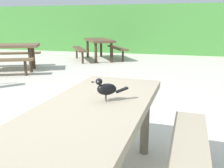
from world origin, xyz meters
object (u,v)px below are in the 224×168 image
(picnic_table_foreground, at_px, (95,127))
(bird_grackle, at_px, (105,88))
(picnic_table_mid_right, at_px, (5,51))
(picnic_table_mid_left, at_px, (99,44))

(picnic_table_foreground, distance_m, bird_grackle, 0.31)
(picnic_table_foreground, height_order, bird_grackle, bird_grackle)
(picnic_table_mid_right, bearing_deg, picnic_table_foreground, -45.33)
(bird_grackle, height_order, picnic_table_mid_right, bird_grackle)
(picnic_table_mid_left, distance_m, picnic_table_mid_right, 3.24)
(picnic_table_foreground, relative_size, bird_grackle, 7.03)
(picnic_table_mid_left, height_order, picnic_table_mid_right, same)
(bird_grackle, height_order, picnic_table_mid_left, bird_grackle)
(bird_grackle, xyz_separation_m, picnic_table_mid_right, (-4.08, 3.98, -0.29))
(picnic_table_mid_left, xyz_separation_m, picnic_table_mid_right, (-1.82, -2.68, 0.00))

